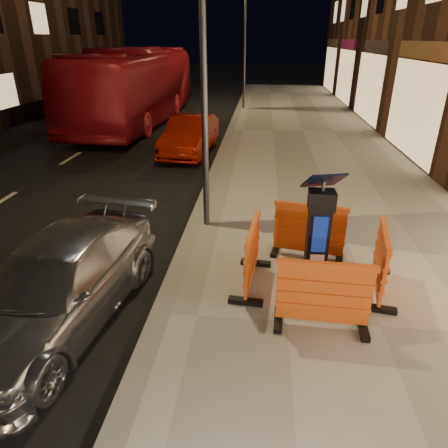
# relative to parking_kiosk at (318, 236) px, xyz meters

# --- Properties ---
(ground_plane) EXTENTS (120.00, 120.00, 0.00)m
(ground_plane) POSITION_rel_parking_kiosk_xyz_m (-2.19, -0.89, -1.03)
(ground_plane) COLOR black
(ground_plane) RESTS_ON ground
(sidewalk) EXTENTS (6.00, 60.00, 0.15)m
(sidewalk) POSITION_rel_parking_kiosk_xyz_m (0.81, -0.89, -0.95)
(sidewalk) COLOR gray
(sidewalk) RESTS_ON ground
(kerb) EXTENTS (0.30, 60.00, 0.15)m
(kerb) POSITION_rel_parking_kiosk_xyz_m (-2.19, -0.89, -0.95)
(kerb) COLOR slate
(kerb) RESTS_ON ground
(parking_kiosk) EXTENTS (0.63, 0.63, 1.75)m
(parking_kiosk) POSITION_rel_parking_kiosk_xyz_m (0.00, 0.00, 0.00)
(parking_kiosk) COLOR black
(parking_kiosk) RESTS_ON sidewalk
(barrier_front) EXTENTS (1.28, 0.59, 0.98)m
(barrier_front) POSITION_rel_parking_kiosk_xyz_m (0.00, -0.95, -0.39)
(barrier_front) COLOR #ED5615
(barrier_front) RESTS_ON sidewalk
(barrier_back) EXTENTS (1.33, 0.75, 0.98)m
(barrier_back) POSITION_rel_parking_kiosk_xyz_m (0.00, 0.95, -0.39)
(barrier_back) COLOR #ED5615
(barrier_back) RESTS_ON sidewalk
(barrier_kerbside) EXTENTS (0.65, 1.30, 0.98)m
(barrier_kerbside) POSITION_rel_parking_kiosk_xyz_m (-0.95, 0.00, -0.39)
(barrier_kerbside) COLOR #ED5615
(barrier_kerbside) RESTS_ON sidewalk
(barrier_bldgside) EXTENTS (0.73, 1.33, 0.98)m
(barrier_bldgside) POSITION_rel_parking_kiosk_xyz_m (0.95, 0.00, -0.39)
(barrier_bldgside) COLOR #ED5615
(barrier_bldgside) RESTS_ON sidewalk
(car_silver) EXTENTS (2.19, 4.21, 1.17)m
(car_silver) POSITION_rel_parking_kiosk_xyz_m (-3.60, -0.96, -1.03)
(car_silver) COLOR #AAAAAF
(car_silver) RESTS_ON ground
(car_red) EXTENTS (1.58, 3.87, 1.25)m
(car_red) POSITION_rel_parking_kiosk_xyz_m (-3.31, 8.09, -1.03)
(car_red) COLOR maroon
(car_red) RESTS_ON ground
(bus_doubledecker) EXTENTS (2.93, 11.78, 3.27)m
(bus_doubledecker) POSITION_rel_parking_kiosk_xyz_m (-6.67, 13.45, -1.03)
(bus_doubledecker) COLOR maroon
(bus_doubledecker) RESTS_ON ground
(street_lamp_mid) EXTENTS (0.12, 0.12, 6.00)m
(street_lamp_mid) POSITION_rel_parking_kiosk_xyz_m (-1.94, 2.11, 2.12)
(street_lamp_mid) COLOR #3F3F44
(street_lamp_mid) RESTS_ON sidewalk
(street_lamp_far) EXTENTS (0.12, 0.12, 6.00)m
(street_lamp_far) POSITION_rel_parking_kiosk_xyz_m (-1.94, 17.11, 2.12)
(street_lamp_far) COLOR #3F3F44
(street_lamp_far) RESTS_ON sidewalk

